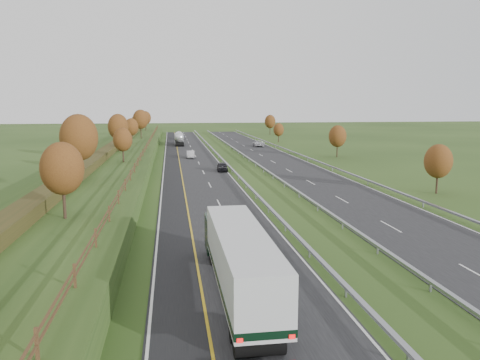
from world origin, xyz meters
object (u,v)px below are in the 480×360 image
object	(u,v)px
car_silver_mid	(191,154)
car_small_far	(181,136)
box_lorry	(238,258)
car_dark_near	(222,167)
road_tanker	(179,138)
car_oncoming	(258,143)

from	to	relation	value
car_silver_mid	car_small_far	world-z (taller)	car_small_far
box_lorry	car_dark_near	size ratio (longest dim) A/B	3.92
box_lorry	car_small_far	size ratio (longest dim) A/B	3.08
car_dark_near	road_tanker	bearing A→B (deg)	100.54
car_silver_mid	car_oncoming	world-z (taller)	car_oncoming
road_tanker	car_oncoming	distance (m)	21.61
car_oncoming	car_small_far	bearing A→B (deg)	-54.20
box_lorry	road_tanker	distance (m)	101.90
car_silver_mid	car_small_far	bearing A→B (deg)	92.32
car_silver_mid	car_oncoming	bearing A→B (deg)	53.89
car_silver_mid	car_small_far	size ratio (longest dim) A/B	0.83
car_dark_near	car_small_far	xyz separation A→B (m)	(-5.06, 74.00, 0.06)
road_tanker	car_oncoming	xyz separation A→B (m)	(20.10, -7.89, -1.05)
road_tanker	car_small_far	size ratio (longest dim) A/B	2.13
car_small_far	box_lorry	bearing A→B (deg)	-83.53
box_lorry	car_silver_mid	bearing A→B (deg)	89.66
box_lorry	car_oncoming	distance (m)	95.89
car_oncoming	road_tanker	bearing A→B (deg)	-18.11
car_dark_near	car_oncoming	bearing A→B (deg)	76.05
box_lorry	road_tanker	xyz separation A→B (m)	(-1.22, 101.90, -0.47)
car_dark_near	car_silver_mid	xyz separation A→B (m)	(-4.27, 19.77, 0.01)
road_tanker	car_small_far	world-z (taller)	road_tanker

